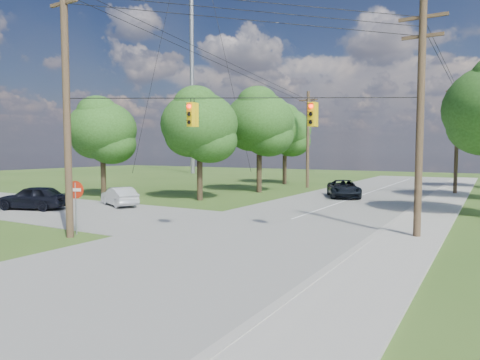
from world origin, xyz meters
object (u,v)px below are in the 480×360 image
Objects in this scene: pole_north_e at (457,136)px; pole_north_w at (308,139)px; car_cross_dark at (34,197)px; pole_ne at (420,114)px; car_cross_silver at (119,196)px; pole_sw at (66,98)px; car_main_north at (344,189)px; do_not_enter_sign at (76,196)px.

pole_north_e is 1.00× the size of pole_north_w.
pole_north_w is at bearing 139.78° from car_cross_dark.
pole_north_w is (-13.90, 0.00, 0.00)m from pole_north_e.
pole_north_e is at bearing 90.00° from pole_ne.
pole_north_e is 28.94m from car_cross_silver.
pole_ne is at bearing -57.71° from pole_north_w.
car_cross_silver is at bearing 124.82° from pole_sw.
pole_ne is 2.27× the size of car_cross_dark.
pole_north_w is at bearing 180.00° from pole_north_e.
car_cross_dark is at bearing -155.12° from car_main_north.
car_cross_dark is (-9.21, -24.97, -4.31)m from pole_north_w.
pole_sw is at bearing -114.52° from pole_north_e.
pole_sw is 11.96m from car_cross_dark.
do_not_enter_sign is (9.29, -4.03, 1.00)m from car_cross_dark.
pole_sw is 12.05m from car_cross_silver.
pole_north_e and pole_north_w have the same top height.
pole_ne is 2.04× the size of car_main_north.
pole_north_e reaches higher than car_cross_silver.
pole_sw is at bearing -150.62° from pole_ne.
pole_ne is 2.61× the size of car_cross_silver.
pole_ne is 23.76m from car_cross_dark.
do_not_enter_sign is (-13.82, -7.00, -3.65)m from pole_ne.
pole_north_e is 11.57m from car_main_north.
pole_north_e reaches higher than do_not_enter_sign.
pole_north_w is 3.99× the size of do_not_enter_sign.
pole_north_e is at bearing 65.48° from pole_sw.
pole_sw is 1.20× the size of pole_north_e.
pole_north_e is at bearing 117.24° from car_cross_dark.
pole_north_e is 2.16× the size of car_cross_dark.
do_not_enter_sign is (-13.82, -29.00, -3.31)m from pole_north_e.
pole_north_e reaches higher than car_cross_dark.
car_main_north is (6.13, -7.37, -4.39)m from pole_north_w.
pole_north_w is at bearing -170.97° from car_cross_silver.
pole_north_e is (-0.00, 22.00, -0.34)m from pole_ne.
pole_sw is 4.79× the size of do_not_enter_sign.
car_main_north is at bearing 117.97° from pole_ne.
pole_sw reaches higher than car_cross_silver.
pole_sw reaches higher than pole_north_w.
pole_north_w reaches higher than car_cross_dark.
pole_north_w reaches higher than car_cross_silver.
pole_ne is at bearing 110.91° from car_cross_silver.
car_cross_dark is at bearing -132.79° from pole_north_e.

